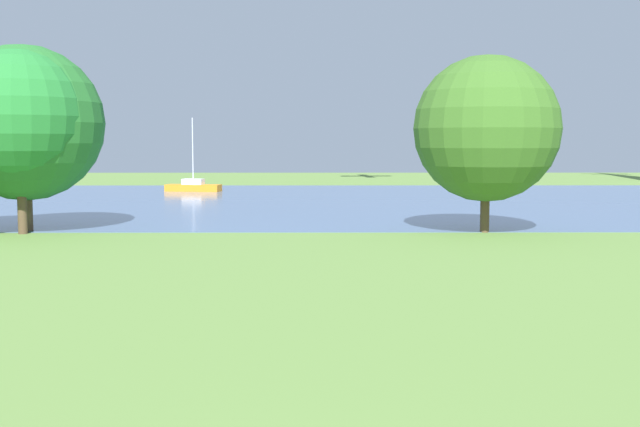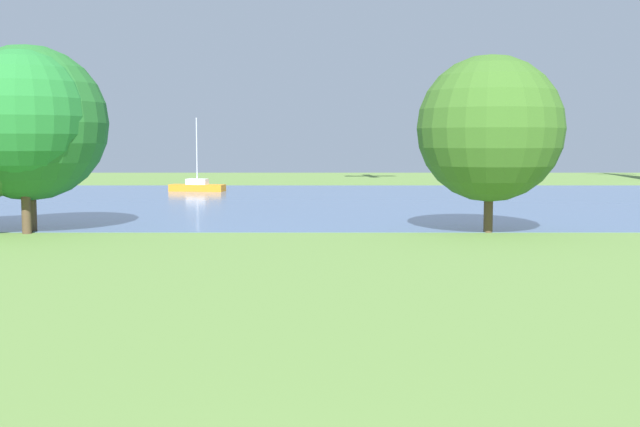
# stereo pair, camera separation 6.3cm
# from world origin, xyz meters

# --- Properties ---
(ground_plane) EXTENTS (160.00, 160.00, 0.00)m
(ground_plane) POSITION_xyz_m (0.00, 22.00, 0.00)
(ground_plane) COLOR olive
(water_surface) EXTENTS (140.00, 40.00, 0.02)m
(water_surface) POSITION_xyz_m (0.00, 50.00, 0.01)
(water_surface) COLOR #4F6C97
(water_surface) RESTS_ON ground
(sailboat_orange) EXTENTS (4.99, 2.31, 6.42)m
(sailboat_orange) POSITION_xyz_m (-10.54, 60.86, 0.46)
(sailboat_orange) COLOR orange
(sailboat_orange) RESTS_ON water_surface
(tree_west_near) EXTENTS (7.55, 7.55, 9.05)m
(tree_west_near) POSITION_xyz_m (-13.91, 30.75, 5.27)
(tree_west_near) COLOR brown
(tree_west_near) RESTS_ON ground
(tree_west_far) EXTENTS (6.33, 6.33, 8.71)m
(tree_west_far) POSITION_xyz_m (-13.77, 29.63, 5.54)
(tree_west_far) COLOR brown
(tree_west_far) RESTS_ON ground
(tree_east_near) EXTENTS (7.03, 7.03, 8.52)m
(tree_east_near) POSITION_xyz_m (8.39, 30.15, 4.99)
(tree_east_near) COLOR brown
(tree_east_near) RESTS_ON ground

